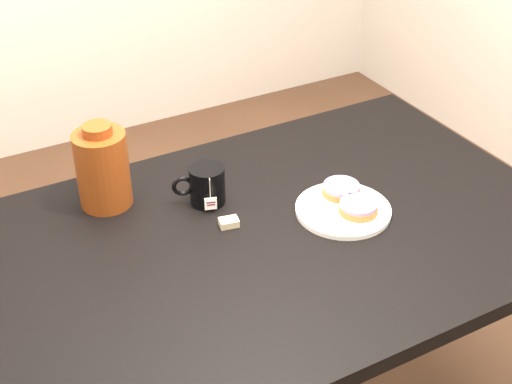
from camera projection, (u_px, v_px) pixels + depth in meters
table at (273, 258)px, 1.72m from camera, size 1.40×0.90×0.75m
plate at (343, 209)px, 1.73m from camera, size 0.23×0.23×0.02m
bagel_back at (341, 189)px, 1.77m from camera, size 0.13×0.13×0.03m
bagel_front at (358, 207)px, 1.70m from camera, size 0.12×0.12×0.03m
mug at (206, 185)px, 1.74m from camera, size 0.14×0.11×0.10m
teabag_pouch at (229, 222)px, 1.68m from camera, size 0.05×0.04×0.02m
bagel_package at (103, 168)px, 1.71m from camera, size 0.16×0.16×0.22m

